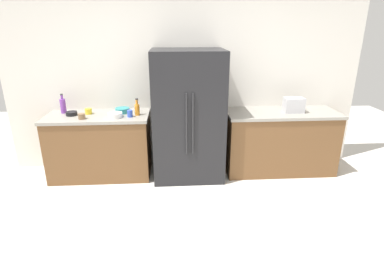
# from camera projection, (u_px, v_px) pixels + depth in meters

# --- Properties ---
(ground_plane) EXTENTS (10.08, 10.08, 0.00)m
(ground_plane) POSITION_uv_depth(u_px,v_px,m) (194.00, 247.00, 2.85)
(ground_plane) COLOR beige
(kitchen_back_panel) EXTENTS (5.04, 0.10, 2.69)m
(kitchen_back_panel) POSITION_uv_depth(u_px,v_px,m) (185.00, 75.00, 4.23)
(kitchen_back_panel) COLOR silver
(kitchen_back_panel) RESTS_ON ground_plane
(counter_left) EXTENTS (1.37, 0.63, 0.89)m
(counter_left) POSITION_uv_depth(u_px,v_px,m) (100.00, 146.00, 4.11)
(counter_left) COLOR brown
(counter_left) RESTS_ON ground_plane
(counter_right) EXTENTS (1.55, 0.63, 0.89)m
(counter_right) POSITION_uv_depth(u_px,v_px,m) (279.00, 141.00, 4.27)
(counter_right) COLOR brown
(counter_right) RESTS_ON ground_plane
(refrigerator) EXTENTS (0.94, 0.73, 1.74)m
(refrigerator) POSITION_uv_depth(u_px,v_px,m) (188.00, 116.00, 3.99)
(refrigerator) COLOR black
(refrigerator) RESTS_ON ground_plane
(toaster) EXTENTS (0.27, 0.17, 0.20)m
(toaster) POSITION_uv_depth(u_px,v_px,m) (294.00, 105.00, 4.06)
(toaster) COLOR silver
(toaster) RESTS_ON counter_right
(bottle_a) EXTENTS (0.07, 0.07, 0.23)m
(bottle_a) POSITION_uv_depth(u_px,v_px,m) (137.00, 109.00, 3.94)
(bottle_a) COLOR orange
(bottle_a) RESTS_ON counter_left
(bottle_b) EXTENTS (0.07, 0.07, 0.27)m
(bottle_b) POSITION_uv_depth(u_px,v_px,m) (63.00, 105.00, 4.03)
(bottle_b) COLOR purple
(bottle_b) RESTS_ON counter_left
(cup_a) EXTENTS (0.09, 0.09, 0.07)m
(cup_a) POSITION_uv_depth(u_px,v_px,m) (82.00, 116.00, 3.79)
(cup_a) COLOR brown
(cup_a) RESTS_ON counter_left
(cup_b) EXTENTS (0.07, 0.07, 0.09)m
(cup_b) POSITION_uv_depth(u_px,v_px,m) (130.00, 114.00, 3.87)
(cup_b) COLOR blue
(cup_b) RESTS_ON counter_left
(cup_c) EXTENTS (0.09, 0.09, 0.08)m
(cup_c) POSITION_uv_depth(u_px,v_px,m) (88.00, 111.00, 4.00)
(cup_c) COLOR yellow
(cup_c) RESTS_ON counter_left
(bowl_a) EXTENTS (0.19, 0.19, 0.06)m
(bowl_a) POSITION_uv_depth(u_px,v_px,m) (115.00, 115.00, 3.86)
(bowl_a) COLOR white
(bowl_a) RESTS_ON counter_left
(bowl_b) EXTENTS (0.19, 0.19, 0.07)m
(bowl_b) POSITION_uv_depth(u_px,v_px,m) (122.00, 110.00, 4.06)
(bowl_b) COLOR teal
(bowl_b) RESTS_ON counter_left
(bowl_c) EXTENTS (0.15, 0.15, 0.05)m
(bowl_c) POSITION_uv_depth(u_px,v_px,m) (72.00, 114.00, 3.95)
(bowl_c) COLOR black
(bowl_c) RESTS_ON counter_left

